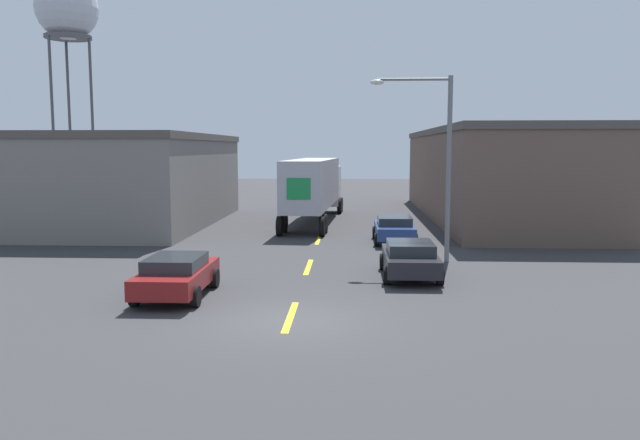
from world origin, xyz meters
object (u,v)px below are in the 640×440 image
at_px(parked_car_left_near, 177,275).
at_px(water_tower, 67,11).
at_px(parked_car_right_mid, 394,228).
at_px(semi_truck, 315,184).
at_px(street_lamp, 438,153).
at_px(parked_car_right_near, 410,258).

bearing_deg(parked_car_left_near, water_tower, 117.86).
bearing_deg(parked_car_right_mid, water_tower, 134.51).
distance_m(semi_truck, street_lamp, 15.11).
height_order(parked_car_left_near, street_lamp, street_lamp).
distance_m(parked_car_right_mid, street_lamp, 6.69).
xyz_separation_m(parked_car_right_near, parked_car_left_near, (-7.77, -3.42, 0.00)).
xyz_separation_m(semi_truck, street_lamp, (5.91, -13.74, 2.11)).
relative_size(semi_truck, parked_car_right_near, 3.51).
distance_m(parked_car_left_near, street_lamp, 12.00).
bearing_deg(street_lamp, parked_car_right_mid, 104.82).
relative_size(semi_truck, street_lamp, 1.95).
bearing_deg(parked_car_left_near, parked_car_right_near, 23.74).
height_order(parked_car_right_near, parked_car_right_mid, same).
xyz_separation_m(semi_truck, parked_car_right_near, (4.51, -17.04, -1.74)).
relative_size(parked_car_left_near, water_tower, 0.20).
distance_m(parked_car_left_near, parked_car_right_mid, 14.30).
distance_m(semi_truck, parked_car_left_near, 20.78).
bearing_deg(semi_truck, parked_car_right_near, -71.75).
distance_m(semi_truck, parked_car_right_near, 17.71).
bearing_deg(water_tower, parked_car_right_near, -52.40).
bearing_deg(parked_car_right_near, water_tower, 127.60).
bearing_deg(street_lamp, parked_car_right_near, -113.03).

